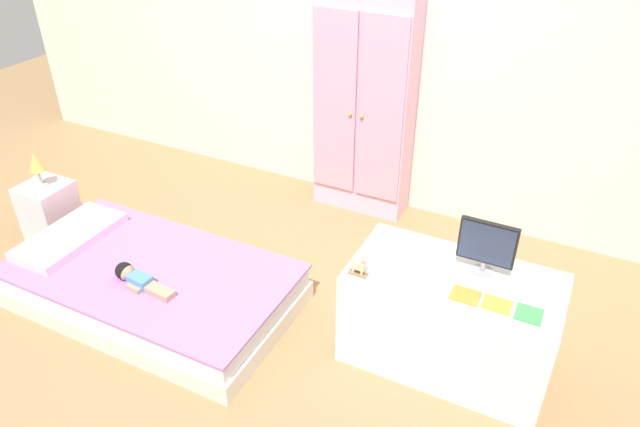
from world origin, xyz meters
TOP-DOWN VIEW (x-y plane):
  - ground_plane at (0.00, 0.00)m, footprint 10.00×10.00m
  - back_wall at (0.00, 1.57)m, footprint 6.40×0.05m
  - bed at (-0.69, -0.10)m, footprint 1.59×0.88m
  - pillow at (-1.29, -0.10)m, footprint 0.32×0.63m
  - doll at (-0.67, -0.23)m, footprint 0.39×0.14m
  - nightstand at (-1.73, 0.13)m, footprint 0.29×0.29m
  - table_lamp at (-1.73, 0.13)m, footprint 0.10×0.10m
  - wardrobe at (-0.06, 1.41)m, footprint 0.65×0.27m
  - tv_stand at (0.92, 0.22)m, footprint 0.99×0.53m
  - tv_monitor at (1.02, 0.31)m, footprint 0.26×0.10m
  - rocking_horse_toy at (0.51, 0.03)m, footprint 0.09×0.04m
  - book_orange at (1.00, 0.10)m, footprint 0.13×0.11m
  - book_yellow at (1.14, 0.10)m, footprint 0.12×0.09m
  - book_green at (1.27, 0.10)m, footprint 0.11×0.11m

SIDE VIEW (x-z plane):
  - ground_plane at x=0.00m, z-range -0.02..0.00m
  - bed at x=-0.69m, z-range 0.00..0.24m
  - nightstand at x=-1.73m, z-range 0.00..0.39m
  - tv_stand at x=0.92m, z-range 0.00..0.53m
  - pillow at x=-1.29m, z-range 0.24..0.30m
  - doll at x=-0.67m, z-range 0.23..0.33m
  - book_orange at x=1.00m, z-range 0.53..0.54m
  - book_green at x=1.27m, z-range 0.53..0.54m
  - book_yellow at x=1.14m, z-range 0.53..0.54m
  - table_lamp at x=-1.73m, z-range 0.43..0.66m
  - rocking_horse_toy at x=0.51m, z-range 0.52..0.64m
  - tv_monitor at x=1.02m, z-range 0.55..0.82m
  - wardrobe at x=-0.06m, z-range 0.00..1.50m
  - back_wall at x=0.00m, z-range 0.00..2.70m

